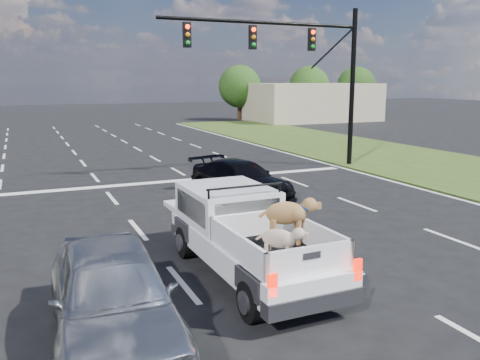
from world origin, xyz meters
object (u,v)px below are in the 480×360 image
(traffic_signal, at_px, (307,60))
(silver_sedan, at_px, (112,295))
(pickup_truck, at_px, (246,233))
(black_coupe, at_px, (241,179))

(traffic_signal, bearing_deg, silver_sedan, -130.90)
(traffic_signal, distance_m, pickup_truck, 13.48)
(pickup_truck, bearing_deg, black_coupe, 66.21)
(silver_sedan, height_order, black_coupe, silver_sedan)
(silver_sedan, bearing_deg, pickup_truck, 33.26)
(silver_sedan, distance_m, black_coupe, 9.85)
(pickup_truck, xyz_separation_m, black_coupe, (2.68, 6.35, -0.24))
(pickup_truck, xyz_separation_m, silver_sedan, (-2.96, -1.72, -0.11))
(pickup_truck, relative_size, black_coupe, 1.17)
(traffic_signal, height_order, pickup_truck, traffic_signal)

